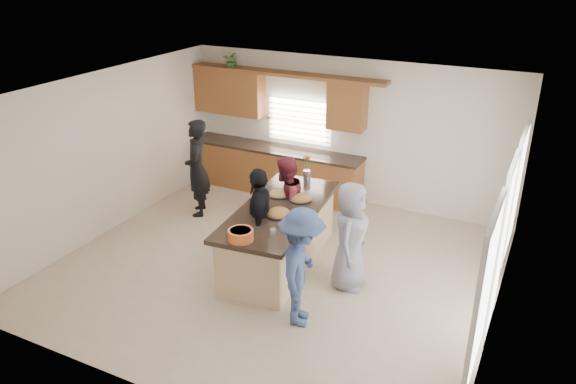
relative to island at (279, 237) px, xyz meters
The scene contains 18 objects.
floor 0.49m from the island, 84.29° to the right, with size 6.50×6.50×0.00m, color #CCB297.
room_shell 1.46m from the island, 84.29° to the right, with size 6.52×6.02×2.81m.
back_cabinetry 2.95m from the island, 119.73° to the left, with size 4.08×0.66×2.46m.
right_wall_glazing 3.38m from the island, ahead, with size 0.06×4.00×2.25m.
island is the anchor object (origin of this frame).
platter_front 0.59m from the island, 64.91° to the right, with size 0.40×0.40×0.16m.
platter_mid 0.68m from the island, 67.00° to the left, with size 0.37×0.37×0.15m.
platter_back 0.70m from the island, 117.62° to the left, with size 0.36×0.36×0.14m.
salad_bowl 1.29m from the island, 89.90° to the right, with size 0.35×0.35×0.15m.
clear_cup 1.04m from the island, 68.27° to the right, with size 0.08×0.08×0.10m, color white.
plate_stack 0.99m from the island, 104.14° to the left, with size 0.20×0.20×0.06m, color #B595D9.
flower_vase 1.43m from the island, 94.45° to the left, with size 0.14×0.14×0.44m.
potted_plant 4.14m from the island, 132.45° to the left, with size 0.32×0.28×0.36m, color #3D6F2C.
woman_left_back 2.42m from the island, 156.73° to the left, with size 0.66×0.44×1.82m, color black.
woman_left_mid 0.61m from the island, 105.92° to the left, with size 0.77×0.60×1.59m, color maroon.
woman_left_front 0.52m from the island, 120.26° to the right, with size 0.98×0.41×1.68m, color black.
woman_right_back 1.63m from the island, 52.41° to the right, with size 1.07×0.61×1.65m, color navy.
woman_right_front 1.29m from the island, ahead, with size 0.80×0.52×1.64m, color gray.
Camera 1 is at (3.58, -6.74, 4.61)m, focal length 35.00 mm.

